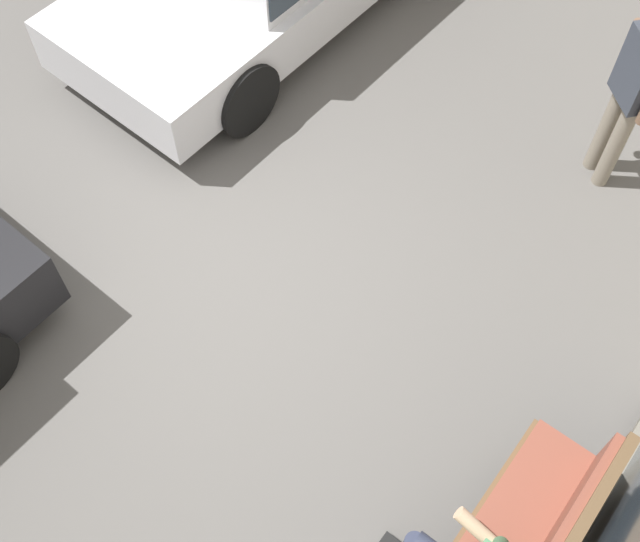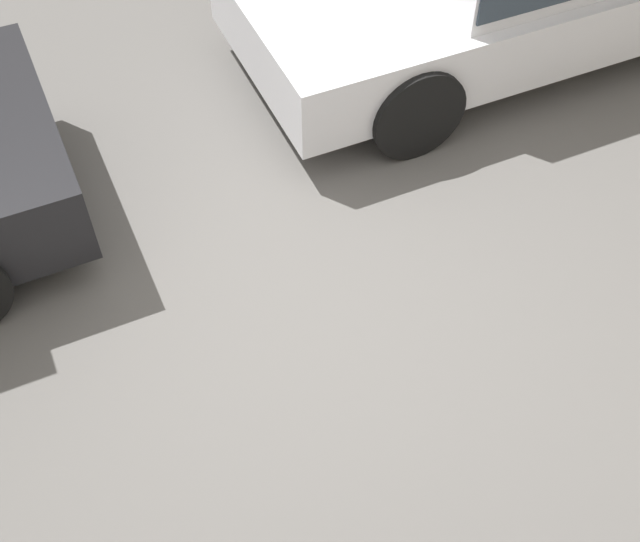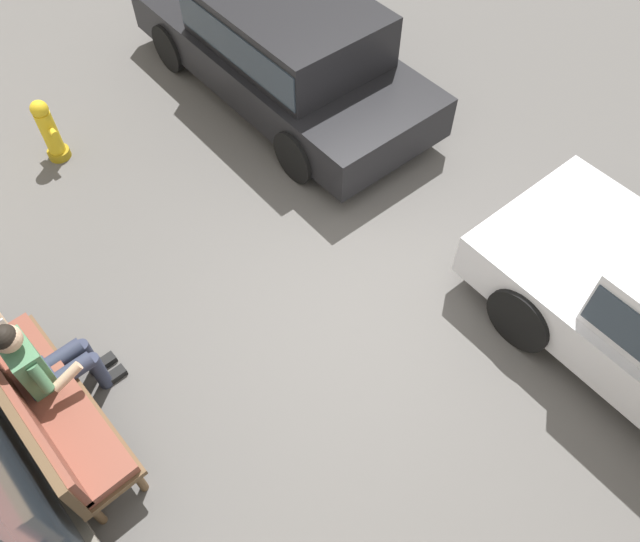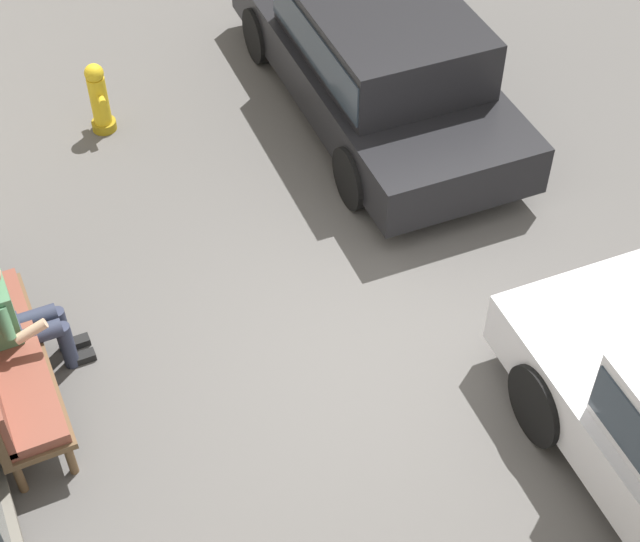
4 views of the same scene
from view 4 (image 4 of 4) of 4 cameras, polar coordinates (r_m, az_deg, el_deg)
ground_plane at (r=8.40m, az=3.00°, el=-4.71°), size 60.00×60.00×0.00m
person_on_phone at (r=8.12m, az=-17.37°, el=-2.43°), size 0.73×0.74×1.32m
parked_car_mid at (r=10.43m, az=3.34°, el=12.60°), size 4.39×1.93×1.38m
fire_hydrant at (r=10.62m, az=-12.73°, el=9.75°), size 0.38×0.26×0.81m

